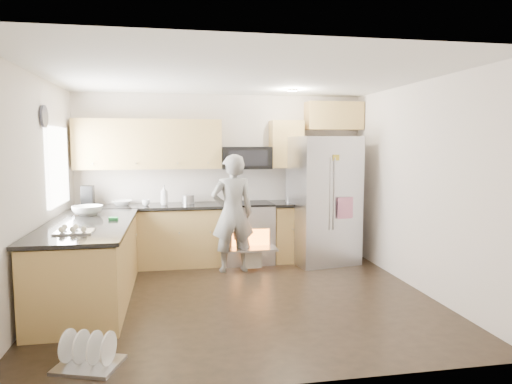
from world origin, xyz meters
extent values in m
plane|color=black|center=(0.00, 0.00, 0.00)|extent=(4.50, 4.50, 0.00)
cube|color=beige|center=(0.00, 2.00, 1.30)|extent=(4.50, 0.04, 2.60)
cube|color=beige|center=(0.00, -2.00, 1.30)|extent=(4.50, 0.04, 2.60)
cube|color=beige|center=(-2.25, 0.00, 1.30)|extent=(0.04, 4.00, 2.60)
cube|color=beige|center=(2.25, 0.00, 1.30)|extent=(0.04, 4.00, 2.60)
cube|color=white|center=(0.00, 0.00, 2.60)|extent=(4.50, 4.00, 0.04)
cube|color=white|center=(-2.23, 1.00, 1.55)|extent=(0.04, 1.00, 1.00)
cylinder|color=beige|center=(0.90, 1.10, 2.58)|extent=(0.14, 0.14, 0.02)
cylinder|color=#474754|center=(-2.22, 0.45, 2.15)|extent=(0.03, 0.26, 0.26)
cube|color=#AA8344|center=(-1.12, 1.70, 0.43)|extent=(2.15, 0.60, 0.87)
cube|color=black|center=(-1.12, 1.69, 0.91)|extent=(2.19, 0.64, 0.04)
cube|color=#AA8344|center=(1.00, 1.70, 0.43)|extent=(0.50, 0.60, 0.87)
cube|color=black|center=(1.00, 1.69, 0.91)|extent=(0.54, 0.64, 0.04)
cube|color=#AA8344|center=(-1.12, 1.83, 1.83)|extent=(2.16, 0.33, 0.74)
cube|color=#AA8344|center=(1.00, 1.83, 1.83)|extent=(0.50, 0.33, 0.74)
cube|color=#AA8344|center=(1.78, 1.83, 2.28)|extent=(0.90, 0.33, 0.44)
imported|color=silver|center=(-1.53, 1.78, 0.96)|extent=(0.30, 0.30, 0.07)
imported|color=white|center=(-0.91, 1.70, 1.07)|extent=(0.11, 0.12, 0.30)
imported|color=white|center=(-1.17, 1.64, 0.97)|extent=(0.11, 0.11, 0.09)
cylinder|color=#B7B7BC|center=(-0.55, 1.77, 0.99)|extent=(0.19, 0.19, 0.13)
cube|color=black|center=(-1.99, 1.66, 1.08)|extent=(0.16, 0.20, 0.31)
cylinder|color=#B7B7BC|center=(1.02, 1.67, 0.96)|extent=(0.10, 0.10, 0.08)
cube|color=#AA8344|center=(-1.75, 0.25, 0.43)|extent=(0.90, 2.30, 0.87)
cube|color=black|center=(-1.75, 0.25, 0.91)|extent=(0.96, 2.36, 0.04)
imported|color=silver|center=(-1.86, 0.87, 0.98)|extent=(0.38, 0.38, 0.12)
cube|color=green|center=(-1.48, 0.41, 0.94)|extent=(0.11, 0.08, 0.03)
cube|color=#B7B7BC|center=(-1.78, -0.34, 0.96)|extent=(0.38, 0.29, 0.08)
cube|color=#B7B7BC|center=(0.35, 1.68, 0.45)|extent=(0.76, 0.62, 0.90)
cube|color=black|center=(0.35, 1.68, 0.92)|extent=(0.76, 0.60, 0.03)
cube|color=orange|center=(0.35, 1.36, 0.40)|extent=(0.56, 0.02, 0.34)
cube|color=#B7B7BC|center=(0.35, 1.20, 0.32)|extent=(0.70, 0.34, 0.03)
cube|color=silver|center=(0.35, 1.15, 0.18)|extent=(0.24, 0.03, 0.28)
cube|color=black|center=(0.35, 1.80, 1.62)|extent=(0.76, 0.40, 0.34)
cube|color=#B7B7BC|center=(1.50, 1.45, 0.97)|extent=(1.07, 0.89, 1.94)
cylinder|color=#B7B7BC|center=(1.47, 1.07, 1.11)|extent=(0.03, 0.03, 1.06)
cylinder|color=#B7B7BC|center=(1.53, 1.07, 1.11)|extent=(0.03, 0.03, 1.06)
cube|color=pink|center=(1.71, 1.07, 0.90)|extent=(0.25, 0.05, 0.32)
cube|color=#96B2F1|center=(1.31, 1.07, 1.43)|extent=(0.19, 0.04, 0.23)
imported|color=gray|center=(0.06, 1.20, 0.85)|extent=(0.65, 0.46, 1.69)
cube|color=#B7B7BC|center=(-1.48, -1.43, 0.01)|extent=(0.60, 0.53, 0.03)
cylinder|color=white|center=(-1.65, -1.37, 0.17)|extent=(0.10, 0.27, 0.28)
cylinder|color=white|center=(-1.54, -1.41, 0.17)|extent=(0.10, 0.27, 0.28)
cylinder|color=white|center=(-1.42, -1.44, 0.17)|extent=(0.10, 0.27, 0.28)
cylinder|color=white|center=(-1.31, -1.48, 0.17)|extent=(0.10, 0.27, 0.28)
camera|label=1|loc=(-0.76, -5.21, 1.83)|focal=32.00mm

